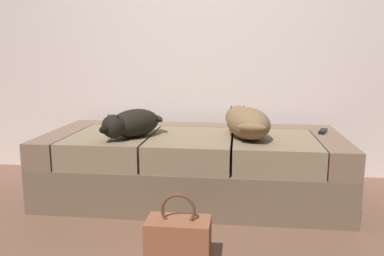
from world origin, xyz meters
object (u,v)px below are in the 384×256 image
at_px(tv_remote, 323,131).
at_px(dog_tan, 246,122).
at_px(handbag, 178,241).
at_px(couch, 193,165).
at_px(dog_dark, 132,123).

bearing_deg(tv_remote, dog_tan, -138.44).
bearing_deg(handbag, couch, 92.55).
distance_m(dog_dark, tv_remote, 1.39).
height_order(dog_tan, tv_remote, dog_tan).
height_order(tv_remote, handbag, tv_remote).
distance_m(couch, dog_dark, 0.56).
bearing_deg(dog_dark, tv_remote, 13.46).
bearing_deg(couch, handbag, -87.45).
relative_size(couch, dog_tan, 3.52).
bearing_deg(tv_remote, couch, -152.33).
bearing_deg(couch, dog_tan, -13.66).
xyz_separation_m(dog_dark, dog_tan, (0.78, 0.09, 0.01)).
xyz_separation_m(dog_tan, handbag, (-0.34, -0.88, -0.46)).
distance_m(dog_dark, handbag, 1.02).
xyz_separation_m(dog_dark, tv_remote, (1.35, 0.32, -0.09)).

